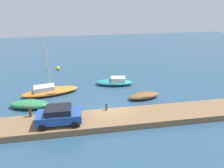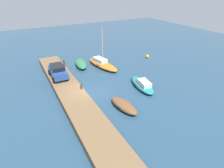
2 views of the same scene
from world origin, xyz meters
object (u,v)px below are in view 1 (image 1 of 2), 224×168
sailboat_orange (50,91)px  marker_buoy (58,68)px  parked_car (59,115)px  mooring_post_mid_west (106,107)px  rowboat_brown (144,96)px  rowboat_green (30,104)px  mooring_post_west (30,112)px  motorboat_teal (115,82)px

sailboat_orange → marker_buoy: (0.23, 8.55, -0.18)m
parked_car → mooring_post_mid_west: bearing=20.1°
mooring_post_mid_west → marker_buoy: size_ratio=1.32×
sailboat_orange → rowboat_brown: sailboat_orange is taller
sailboat_orange → mooring_post_mid_west: (6.23, -5.60, 0.55)m
rowboat_brown → mooring_post_mid_west: size_ratio=5.07×
rowboat_green → rowboat_brown: bearing=10.7°
sailboat_orange → mooring_post_mid_west: 8.40m
rowboat_brown → mooring_post_west: size_ratio=3.71×
sailboat_orange → motorboat_teal: (8.30, 1.52, -0.06)m
rowboat_green → mooring_post_west: size_ratio=4.26×
sailboat_orange → mooring_post_west: 5.73m
parked_car → marker_buoy: (-1.62, 15.71, -1.21)m
rowboat_green → parked_car: (3.58, -4.32, 1.09)m
sailboat_orange → mooring_post_west: size_ratio=6.52×
mooring_post_mid_west → mooring_post_west: bearing=180.0°
sailboat_orange → parked_car: 7.46m
rowboat_brown → rowboat_green: size_ratio=0.87×
motorboat_teal → parked_car: parked_car is taller
sailboat_orange → rowboat_brown: size_ratio=1.76×
motorboat_teal → marker_buoy: 10.71m
mooring_post_mid_west → parked_car: parked_car is taller
rowboat_green → motorboat_teal: size_ratio=0.87×
rowboat_green → marker_buoy: size_ratio=7.70×
sailboat_orange → marker_buoy: bearing=77.3°
rowboat_brown → rowboat_green: rowboat_green is taller
mooring_post_mid_west → marker_buoy: (-6.00, 14.16, -0.73)m
motorboat_teal → mooring_post_mid_west: (-2.08, -7.13, 0.62)m
mooring_post_mid_west → motorboat_teal: bearing=73.8°
mooring_post_mid_west → rowboat_green: bearing=160.9°
mooring_post_west → parked_car: 3.24m
parked_car → rowboat_green: bearing=130.3°
rowboat_green → mooring_post_west: (0.76, -2.77, 0.75)m
rowboat_green → motorboat_teal: (10.04, 4.36, -0.00)m
rowboat_brown → mooring_post_west: mooring_post_west is taller
rowboat_brown → rowboat_green: bearing=172.4°
sailboat_orange → mooring_post_mid_west: bearing=-53.1°
sailboat_orange → motorboat_teal: size_ratio=1.33×
mooring_post_west → mooring_post_mid_west: size_ratio=1.37×
motorboat_teal → marker_buoy: motorboat_teal is taller
parked_car → marker_buoy: bearing=96.5°
rowboat_green → sailboat_orange: bearing=69.1°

